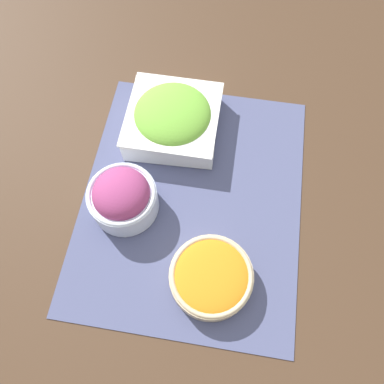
# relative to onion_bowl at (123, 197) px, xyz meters

# --- Properties ---
(ground_plane) EXTENTS (3.00, 3.00, 0.00)m
(ground_plane) POSITION_rel_onion_bowl_xyz_m (0.04, -0.13, -0.05)
(ground_plane) COLOR #422D1E
(placemat) EXTENTS (0.55, 0.44, 0.00)m
(placemat) POSITION_rel_onion_bowl_xyz_m (0.04, -0.13, -0.05)
(placemat) COLOR #474C70
(placemat) RESTS_ON ground_plane
(onion_bowl) EXTENTS (0.13, 0.13, 0.09)m
(onion_bowl) POSITION_rel_onion_bowl_xyz_m (0.00, 0.00, 0.00)
(onion_bowl) COLOR silver
(onion_bowl) RESTS_ON placemat
(lettuce_bowl) EXTENTS (0.20, 0.20, 0.08)m
(lettuce_bowl) POSITION_rel_onion_bowl_xyz_m (0.20, -0.06, -0.01)
(lettuce_bowl) COLOR white
(lettuce_bowl) RESTS_ON placemat
(carrot_bowl) EXTENTS (0.15, 0.15, 0.05)m
(carrot_bowl) POSITION_rel_onion_bowl_xyz_m (-0.12, -0.19, -0.02)
(carrot_bowl) COLOR #C6B28E
(carrot_bowl) RESTS_ON placemat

